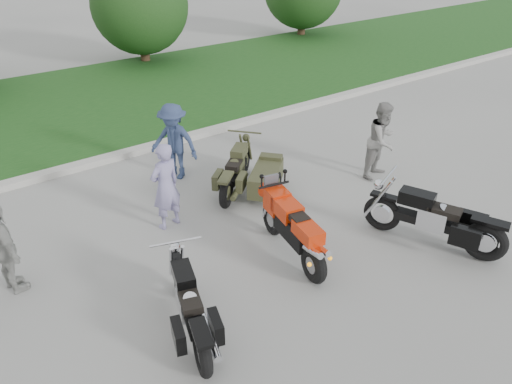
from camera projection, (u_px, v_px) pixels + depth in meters
ground at (278, 285)px, 8.08m from camera, size 80.00×80.00×0.00m
curb at (128, 153)px, 12.26m from camera, size 60.00×0.30×0.15m
grass_strip at (72, 106)px, 15.18m from camera, size 60.00×8.00×0.14m
tree_mid_right at (140, 5)px, 18.54m from camera, size 3.60×3.60×4.00m
sportbike_red at (293, 228)px, 8.44m from camera, size 0.65×2.13×1.02m
cruiser_left at (191, 310)px, 6.95m from camera, size 0.80×2.17×0.86m
cruiser_right at (439, 222)px, 8.79m from camera, size 1.16×2.41×0.98m
cruiser_sidecar at (253, 176)px, 10.52m from camera, size 1.91×1.95×0.85m
person_stripe at (166, 186)px, 9.18m from camera, size 0.69×0.52×1.71m
person_grey at (382, 140)px, 10.99m from camera, size 0.97×0.83×1.73m
person_denim at (174, 142)px, 10.92m from camera, size 1.15×1.29×1.73m
person_back at (5, 249)px, 7.61m from camera, size 0.57×0.98×1.58m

